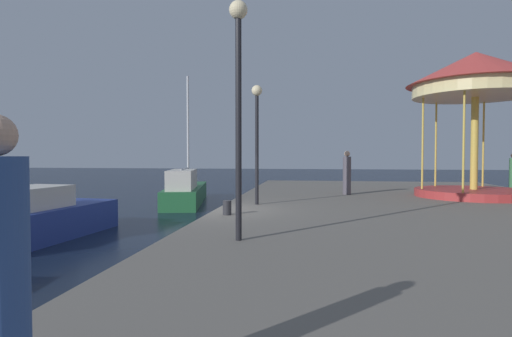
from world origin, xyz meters
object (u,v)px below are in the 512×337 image
object	(u,v)px
lamp_post_mid_promenade	(257,122)
lamp_post_near_edge	(238,79)
motorboat_blue	(38,219)
carousel	(475,88)
sailboat_green	(185,191)
person_by_the_water	(347,174)
bollard_center	(227,208)

from	to	relation	value
lamp_post_mid_promenade	lamp_post_near_edge	bearing A→B (deg)	-85.59
motorboat_blue	lamp_post_near_edge	xyz separation A→B (m)	(6.54, -3.08, 3.34)
carousel	sailboat_green	bearing A→B (deg)	168.64
carousel	lamp_post_near_edge	world-z (taller)	carousel
lamp_post_mid_promenade	person_by_the_water	xyz separation A→B (m)	(3.29, 3.98, -1.90)
sailboat_green	lamp_post_near_edge	xyz separation A→B (m)	(4.96, -12.05, 3.27)
motorboat_blue	carousel	xyz separation A→B (m)	(14.30, 6.41, 4.52)
carousel	lamp_post_mid_promenade	distance (m)	9.13
motorboat_blue	bollard_center	size ratio (longest dim) A/B	12.91
sailboat_green	person_by_the_water	distance (m)	8.17
sailboat_green	person_by_the_water	world-z (taller)	sailboat_green
carousel	person_by_the_water	world-z (taller)	carousel
motorboat_blue	person_by_the_water	bearing A→B (deg)	35.59
bollard_center	carousel	bearing A→B (deg)	35.34
sailboat_green	bollard_center	distance (m)	9.61
motorboat_blue	sailboat_green	bearing A→B (deg)	80.00
sailboat_green	lamp_post_near_edge	size ratio (longest dim) A/B	1.60
motorboat_blue	lamp_post_mid_promenade	distance (m)	7.30
sailboat_green	lamp_post_near_edge	distance (m)	13.44
sailboat_green	carousel	xyz separation A→B (m)	(12.72, -2.55, 4.46)
bollard_center	lamp_post_near_edge	bearing A→B (deg)	-74.19
carousel	lamp_post_mid_promenade	size ratio (longest dim) A/B	1.43
sailboat_green	carousel	distance (m)	13.72
sailboat_green	bollard_center	bearing A→B (deg)	-65.30
lamp_post_mid_promenade	bollard_center	size ratio (longest dim) A/B	10.02
motorboat_blue	bollard_center	bearing A→B (deg)	2.45
lamp_post_near_edge	person_by_the_water	world-z (taller)	lamp_post_near_edge
person_by_the_water	sailboat_green	bearing A→B (deg)	163.84
carousel	lamp_post_near_edge	bearing A→B (deg)	-129.27
carousel	lamp_post_near_edge	xyz separation A→B (m)	(-7.76, -9.50, -1.18)
carousel	bollard_center	world-z (taller)	carousel
lamp_post_near_edge	person_by_the_water	bearing A→B (deg)	73.84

